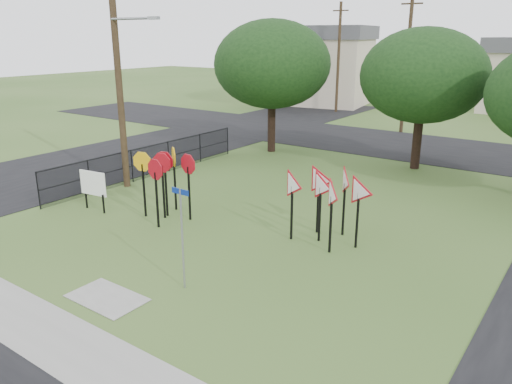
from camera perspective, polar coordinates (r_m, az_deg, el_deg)
ground at (r=14.89m, az=-9.36°, el=-8.18°), size 140.00×140.00×0.00m
sidewalk at (r=12.68m, az=-23.23°, el=-14.33°), size 30.00×1.60×0.02m
street_left at (r=29.74m, az=-12.32°, el=4.71°), size 8.00×50.00×0.02m
street_far at (r=31.56m, az=17.12°, el=5.07°), size 60.00×8.00×0.02m
curb_pad at (r=13.51m, az=-16.67°, el=-11.52°), size 2.00×1.20×0.02m
street_name_sign at (r=12.92m, az=-8.44°, el=-4.54°), size 0.57×0.05×2.75m
stop_sign_cluster at (r=18.06m, az=-10.40°, el=2.55°), size 2.33×1.97×2.45m
yield_sign_cluster at (r=15.85m, az=8.19°, el=0.29°), size 3.01×2.30×2.38m
info_board at (r=19.69m, az=-18.13°, el=0.80°), size 1.23×0.20×1.55m
utility_pole_main at (r=21.88m, az=-15.45°, el=13.80°), size 3.55×0.33×10.00m
far_pole_a at (r=35.38m, az=16.86°, el=13.89°), size 1.40×0.24×9.00m
far_pole_c at (r=44.03m, az=9.41°, el=14.96°), size 1.40×0.24×9.00m
fence_run at (r=23.94m, az=-11.92°, el=3.57°), size 0.05×11.55×1.50m
house_left at (r=49.47m, az=7.23°, el=14.21°), size 10.58×8.88×7.20m
tree_near_left at (r=28.16m, az=1.85°, el=14.37°), size 6.40×6.40×7.27m
tree_near_mid at (r=25.60m, az=18.59°, el=12.48°), size 6.00×6.00×6.80m
tree_far_left at (r=47.00m, az=2.63°, el=16.01°), size 6.80×6.80×7.73m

